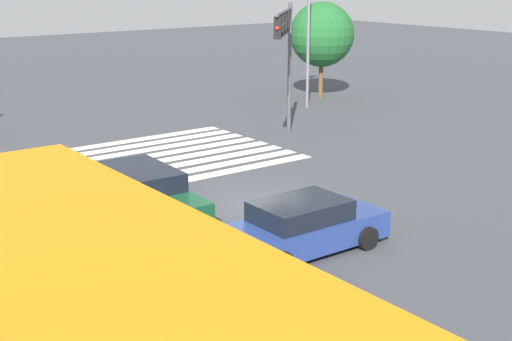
{
  "coord_description": "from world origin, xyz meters",
  "views": [
    {
      "loc": [
        12.95,
        17.22,
        7.26
      ],
      "look_at": [
        0.0,
        0.0,
        1.18
      ],
      "focal_mm": 50.0,
      "sensor_mm": 36.0,
      "label": 1
    }
  ],
  "objects_px": {
    "street_light_pole_a": "(309,8)",
    "traffic_signal_mast": "(285,39)",
    "car_0": "(147,194)",
    "car_2": "(302,227)",
    "tree_corner_c": "(322,35)"
  },
  "relations": [
    {
      "from": "street_light_pole_a",
      "to": "traffic_signal_mast",
      "type": "bearing_deg",
      "value": 42.35
    },
    {
      "from": "traffic_signal_mast",
      "to": "car_2",
      "type": "height_order",
      "value": "traffic_signal_mast"
    },
    {
      "from": "street_light_pole_a",
      "to": "tree_corner_c",
      "type": "distance_m",
      "value": 3.56
    },
    {
      "from": "traffic_signal_mast",
      "to": "car_0",
      "type": "relative_size",
      "value": 1.21
    },
    {
      "from": "traffic_signal_mast",
      "to": "car_2",
      "type": "xyz_separation_m",
      "value": [
        7.5,
        9.96,
        -3.76
      ]
    },
    {
      "from": "street_light_pole_a",
      "to": "tree_corner_c",
      "type": "xyz_separation_m",
      "value": [
        -2.6,
        -1.8,
        -1.65
      ]
    },
    {
      "from": "traffic_signal_mast",
      "to": "car_0",
      "type": "bearing_deg",
      "value": -17.1
    },
    {
      "from": "traffic_signal_mast",
      "to": "tree_corner_c",
      "type": "height_order",
      "value": "traffic_signal_mast"
    },
    {
      "from": "car_0",
      "to": "street_light_pole_a",
      "type": "xyz_separation_m",
      "value": [
        -15.66,
        -10.67,
        4.6
      ]
    },
    {
      "from": "traffic_signal_mast",
      "to": "car_0",
      "type": "height_order",
      "value": "traffic_signal_mast"
    },
    {
      "from": "street_light_pole_a",
      "to": "tree_corner_c",
      "type": "height_order",
      "value": "street_light_pole_a"
    },
    {
      "from": "car_0",
      "to": "tree_corner_c",
      "type": "xyz_separation_m",
      "value": [
        -18.26,
        -12.47,
        2.95
      ]
    },
    {
      "from": "traffic_signal_mast",
      "to": "street_light_pole_a",
      "type": "height_order",
      "value": "street_light_pole_a"
    },
    {
      "from": "car_2",
      "to": "tree_corner_c",
      "type": "distance_m",
      "value": 24.05
    },
    {
      "from": "traffic_signal_mast",
      "to": "car_2",
      "type": "bearing_deg",
      "value": 8.02
    }
  ]
}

